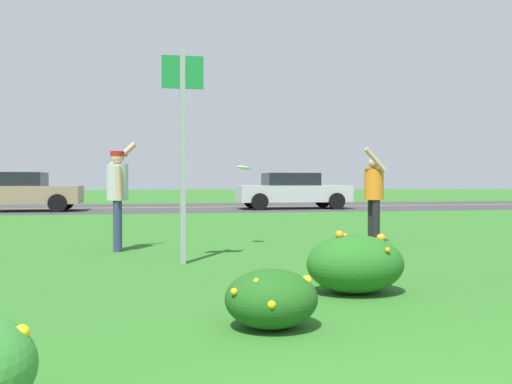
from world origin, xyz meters
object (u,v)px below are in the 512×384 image
(sign_post_near_path, at_px, (183,134))
(person_catcher_orange_shirt, at_px, (374,192))
(car_tan_center_left, at_px, (17,191))
(car_silver_center_right, at_px, (292,191))
(person_thrower_red_cap_gray_shirt, at_px, (118,190))
(frisbee_white, at_px, (244,168))

(sign_post_near_path, relative_size, person_catcher_orange_shirt, 1.71)
(car_tan_center_left, bearing_deg, car_silver_center_right, 0.00)
(sign_post_near_path, xyz_separation_m, car_tan_center_left, (-5.33, 14.10, -1.03))
(sign_post_near_path, relative_size, person_thrower_red_cap_gray_shirt, 1.66)
(sign_post_near_path, bearing_deg, car_tan_center_left, 110.72)
(car_silver_center_right, bearing_deg, car_tan_center_left, 180.00)
(sign_post_near_path, height_order, frisbee_white, sign_post_near_path)
(person_thrower_red_cap_gray_shirt, height_order, car_silver_center_right, person_thrower_red_cap_gray_shirt)
(sign_post_near_path, relative_size, car_silver_center_right, 0.65)
(person_thrower_red_cap_gray_shirt, distance_m, car_silver_center_right, 13.96)
(person_thrower_red_cap_gray_shirt, xyz_separation_m, person_catcher_orange_shirt, (4.46, 0.24, -0.05))
(person_catcher_orange_shirt, bearing_deg, car_tan_center_left, 125.71)
(person_thrower_red_cap_gray_shirt, height_order, person_catcher_orange_shirt, person_thrower_red_cap_gray_shirt)
(frisbee_white, relative_size, car_tan_center_left, 0.05)
(sign_post_near_path, distance_m, car_tan_center_left, 15.11)
(frisbee_white, height_order, car_silver_center_right, car_silver_center_right)
(sign_post_near_path, distance_m, person_thrower_red_cap_gray_shirt, 1.99)
(sign_post_near_path, bearing_deg, car_silver_center_right, 69.83)
(frisbee_white, xyz_separation_m, car_silver_center_right, (4.02, 12.19, -0.61))
(car_tan_center_left, xyz_separation_m, car_silver_center_right, (10.51, 0.00, 0.00))
(frisbee_white, bearing_deg, person_thrower_red_cap_gray_shirt, -170.72)
(person_thrower_red_cap_gray_shirt, bearing_deg, sign_post_near_path, -58.67)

